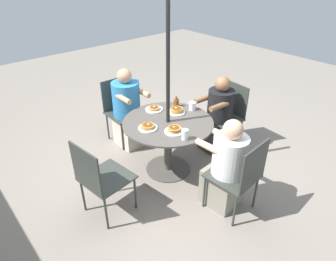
{
  "coord_description": "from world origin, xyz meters",
  "views": [
    {
      "loc": [
        -2.38,
        2.08,
        2.47
      ],
      "look_at": [
        0.0,
        0.0,
        0.59
      ],
      "focal_mm": 32.0,
      "sensor_mm": 36.0,
      "label": 1
    }
  ],
  "objects_px": {
    "patio_table": "(168,133)",
    "diner_south": "(128,112)",
    "patio_chair_east": "(227,112)",
    "syrup_bottle": "(176,103)",
    "pancake_plate_a": "(177,111)",
    "pancake_plate_c": "(154,109)",
    "patio_chair_north": "(241,174)",
    "pancake_plate_d": "(148,127)",
    "drinking_glass_a": "(185,135)",
    "patio_chair_south": "(121,107)",
    "patio_chair_west": "(99,176)",
    "diner_east": "(218,118)",
    "diner_north": "(226,168)",
    "pancake_plate_b": "(174,130)",
    "coffee_cup": "(192,106)"
  },
  "relations": [
    {
      "from": "diner_east",
      "to": "syrup_bottle",
      "type": "bearing_deg",
      "value": 63.75
    },
    {
      "from": "syrup_bottle",
      "to": "diner_south",
      "type": "bearing_deg",
      "value": 28.83
    },
    {
      "from": "pancake_plate_d",
      "to": "drinking_glass_a",
      "type": "distance_m",
      "value": 0.48
    },
    {
      "from": "pancake_plate_b",
      "to": "drinking_glass_a",
      "type": "height_order",
      "value": "drinking_glass_a"
    },
    {
      "from": "patio_chair_west",
      "to": "pancake_plate_a",
      "type": "height_order",
      "value": "patio_chair_west"
    },
    {
      "from": "diner_south",
      "to": "pancake_plate_c",
      "type": "distance_m",
      "value": 0.57
    },
    {
      "from": "patio_chair_west",
      "to": "pancake_plate_b",
      "type": "bearing_deg",
      "value": 76.83
    },
    {
      "from": "pancake_plate_b",
      "to": "syrup_bottle",
      "type": "relative_size",
      "value": 1.55
    },
    {
      "from": "syrup_bottle",
      "to": "patio_chair_south",
      "type": "bearing_deg",
      "value": 23.02
    },
    {
      "from": "patio_chair_north",
      "to": "patio_chair_south",
      "type": "xyz_separation_m",
      "value": [
        2.12,
        0.06,
        0.0
      ]
    },
    {
      "from": "pancake_plate_a",
      "to": "pancake_plate_c",
      "type": "height_order",
      "value": "pancake_plate_a"
    },
    {
      "from": "patio_chair_east",
      "to": "coffee_cup",
      "type": "bearing_deg",
      "value": 84.19
    },
    {
      "from": "patio_chair_west",
      "to": "pancake_plate_d",
      "type": "relative_size",
      "value": 4.12
    },
    {
      "from": "patio_table",
      "to": "coffee_cup",
      "type": "relative_size",
      "value": 10.5
    },
    {
      "from": "diner_east",
      "to": "diner_south",
      "type": "distance_m",
      "value": 1.28
    },
    {
      "from": "pancake_plate_c",
      "to": "pancake_plate_d",
      "type": "xyz_separation_m",
      "value": [
        -0.32,
        0.35,
        0.0
      ]
    },
    {
      "from": "pancake_plate_c",
      "to": "diner_north",
      "type": "bearing_deg",
      "value": 179.47
    },
    {
      "from": "diner_north",
      "to": "pancake_plate_b",
      "type": "relative_size",
      "value": 4.87
    },
    {
      "from": "patio_table",
      "to": "diner_north",
      "type": "distance_m",
      "value": 0.88
    },
    {
      "from": "patio_table",
      "to": "syrup_bottle",
      "type": "relative_size",
      "value": 7.68
    },
    {
      "from": "patio_chair_west",
      "to": "pancake_plate_b",
      "type": "relative_size",
      "value": 4.12
    },
    {
      "from": "syrup_bottle",
      "to": "drinking_glass_a",
      "type": "relative_size",
      "value": 1.19
    },
    {
      "from": "diner_east",
      "to": "diner_south",
      "type": "xyz_separation_m",
      "value": [
        0.94,
        0.87,
        0.02
      ]
    },
    {
      "from": "drinking_glass_a",
      "to": "pancake_plate_d",
      "type": "bearing_deg",
      "value": 19.96
    },
    {
      "from": "patio_chair_east",
      "to": "pancake_plate_a",
      "type": "distance_m",
      "value": 0.87
    },
    {
      "from": "syrup_bottle",
      "to": "pancake_plate_b",
      "type": "bearing_deg",
      "value": 135.6
    },
    {
      "from": "diner_south",
      "to": "coffee_cup",
      "type": "relative_size",
      "value": 10.87
    },
    {
      "from": "patio_chair_east",
      "to": "syrup_bottle",
      "type": "bearing_deg",
      "value": 69.83
    },
    {
      "from": "pancake_plate_d",
      "to": "patio_chair_south",
      "type": "bearing_deg",
      "value": -15.84
    },
    {
      "from": "patio_chair_south",
      "to": "patio_chair_west",
      "type": "height_order",
      "value": "same"
    },
    {
      "from": "diner_east",
      "to": "syrup_bottle",
      "type": "xyz_separation_m",
      "value": [
        0.3,
        0.52,
        0.28
      ]
    },
    {
      "from": "pancake_plate_c",
      "to": "syrup_bottle",
      "type": "relative_size",
      "value": 1.55
    },
    {
      "from": "patio_table",
      "to": "diner_south",
      "type": "bearing_deg",
      "value": -0.36
    },
    {
      "from": "pancake_plate_a",
      "to": "pancake_plate_d",
      "type": "xyz_separation_m",
      "value": [
        -0.07,
        0.52,
        -0.01
      ]
    },
    {
      "from": "pancake_plate_d",
      "to": "syrup_bottle",
      "type": "height_order",
      "value": "syrup_bottle"
    },
    {
      "from": "patio_table",
      "to": "patio_chair_west",
      "type": "xyz_separation_m",
      "value": [
        -0.13,
        1.05,
        -0.03
      ]
    },
    {
      "from": "pancake_plate_d",
      "to": "syrup_bottle",
      "type": "relative_size",
      "value": 1.55
    },
    {
      "from": "patio_table",
      "to": "pancake_plate_d",
      "type": "relative_size",
      "value": 4.94
    },
    {
      "from": "pancake_plate_a",
      "to": "drinking_glass_a",
      "type": "bearing_deg",
      "value": 145.27
    },
    {
      "from": "patio_chair_north",
      "to": "pancake_plate_d",
      "type": "xyz_separation_m",
      "value": [
        1.08,
        0.35,
        0.22
      ]
    },
    {
      "from": "diner_north",
      "to": "syrup_bottle",
      "type": "relative_size",
      "value": 7.56
    },
    {
      "from": "drinking_glass_a",
      "to": "pancake_plate_c",
      "type": "bearing_deg",
      "value": -13.94
    },
    {
      "from": "diner_east",
      "to": "coffee_cup",
      "type": "xyz_separation_m",
      "value": [
        0.09,
        0.43,
        0.28
      ]
    },
    {
      "from": "pancake_plate_a",
      "to": "syrup_bottle",
      "type": "xyz_separation_m",
      "value": [
        0.14,
        -0.12,
        0.03
      ]
    },
    {
      "from": "diner_south",
      "to": "drinking_glass_a",
      "type": "distance_m",
      "value": 1.33
    },
    {
      "from": "diner_east",
      "to": "patio_chair_south",
      "type": "xyz_separation_m",
      "value": [
        1.12,
        0.87,
        0.03
      ]
    },
    {
      "from": "patio_table",
      "to": "pancake_plate_c",
      "type": "distance_m",
      "value": 0.4
    },
    {
      "from": "patio_chair_west",
      "to": "pancake_plate_d",
      "type": "distance_m",
      "value": 0.81
    },
    {
      "from": "patio_table",
      "to": "patio_chair_west",
      "type": "distance_m",
      "value": 1.06
    },
    {
      "from": "patio_table",
      "to": "diner_north",
      "type": "xyz_separation_m",
      "value": [
        -0.87,
        -0.06,
        -0.06
      ]
    }
  ]
}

